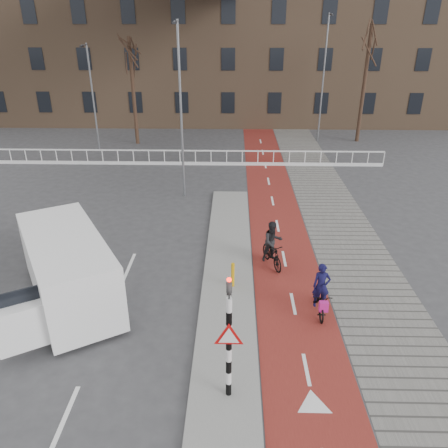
{
  "coord_description": "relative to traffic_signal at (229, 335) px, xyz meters",
  "views": [
    {
      "loc": [
        -0.52,
        -10.04,
        8.66
      ],
      "look_at": [
        -0.88,
        5.0,
        1.5
      ],
      "focal_mm": 35.0,
      "sensor_mm": 36.0,
      "label": 1
    }
  ],
  "objects": [
    {
      "name": "railing",
      "position": [
        -4.4,
        19.02,
        -1.68
      ],
      "size": [
        28.0,
        0.1,
        0.99
      ],
      "color": "silver",
      "rests_on": "ground"
    },
    {
      "name": "streetlight_right",
      "position": [
        6.53,
        25.44,
        2.47
      ],
      "size": [
        0.12,
        0.12,
        8.92
      ],
      "primitive_type": "cylinder",
      "color": "slate",
      "rests_on": "ground"
    },
    {
      "name": "bike_lane",
      "position": [
        2.1,
        12.02,
        -1.98
      ],
      "size": [
        2.5,
        60.0,
        0.01
      ],
      "primitive_type": "cube",
      "color": "maroon",
      "rests_on": "ground"
    },
    {
      "name": "sidewalk",
      "position": [
        4.9,
        12.02,
        -1.98
      ],
      "size": [
        3.0,
        60.0,
        0.01
      ],
      "primitive_type": "cube",
      "color": "slate",
      "rests_on": "ground"
    },
    {
      "name": "cyclist_far",
      "position": [
        1.56,
        6.49,
        -1.22
      ],
      "size": [
        1.02,
        1.75,
        1.83
      ],
      "rotation": [
        0.0,
        0.0,
        0.34
      ],
      "color": "black",
      "rests_on": "bike_lane"
    },
    {
      "name": "ground",
      "position": [
        0.6,
        2.02,
        -1.99
      ],
      "size": [
        120.0,
        120.0,
        0.0
      ],
      "primitive_type": "plane",
      "color": "#38383A",
      "rests_on": "ground"
    },
    {
      "name": "traffic_signal",
      "position": [
        0.0,
        0.0,
        0.0
      ],
      "size": [
        0.8,
        0.8,
        3.68
      ],
      "color": "black",
      "rests_on": "curb_island"
    },
    {
      "name": "tree_right",
      "position": [
        9.52,
        25.29,
        2.13
      ],
      "size": [
        0.27,
        0.27,
        8.25
      ],
      "primitive_type": "cylinder",
      "color": "black",
      "rests_on": "ground"
    },
    {
      "name": "curb_island",
      "position": [
        -0.1,
        6.02,
        -1.93
      ],
      "size": [
        1.8,
        16.0,
        0.12
      ],
      "primitive_type": "cube",
      "color": "gray",
      "rests_on": "ground"
    },
    {
      "name": "streetlight_left",
      "position": [
        -9.52,
        22.12,
        1.58
      ],
      "size": [
        0.12,
        0.12,
        7.15
      ],
      "primitive_type": "cylinder",
      "color": "slate",
      "rests_on": "ground"
    },
    {
      "name": "townhouse_row",
      "position": [
        -2.4,
        34.02,
        5.82
      ],
      "size": [
        46.0,
        10.0,
        15.9
      ],
      "color": "#7F6047",
      "rests_on": "ground"
    },
    {
      "name": "tree_mid",
      "position": [
        -7.22,
        24.23,
        1.75
      ],
      "size": [
        0.27,
        0.27,
        7.47
      ],
      "primitive_type": "cylinder",
      "color": "black",
      "rests_on": "ground"
    },
    {
      "name": "cyclist_near",
      "position": [
        2.87,
        3.6,
        -1.4
      ],
      "size": [
        0.61,
        1.66,
        1.74
      ],
      "rotation": [
        0.0,
        0.0,
        -0.02
      ],
      "color": "black",
      "rests_on": "bike_lane"
    },
    {
      "name": "van",
      "position": [
        -5.31,
        4.1,
        -0.75
      ],
      "size": [
        4.67,
        5.82,
        2.35
      ],
      "rotation": [
        0.0,
        0.0,
        0.54
      ],
      "color": "white",
      "rests_on": "ground"
    },
    {
      "name": "bollard",
      "position": [
        0.08,
        4.88,
        -1.42
      ],
      "size": [
        0.12,
        0.12,
        0.91
      ],
      "primitive_type": "cylinder",
      "color": "#D99D0C",
      "rests_on": "curb_island"
    },
    {
      "name": "streetlight_near",
      "position": [
        -2.56,
        13.67,
        2.3
      ],
      "size": [
        0.12,
        0.12,
        8.57
      ],
      "primitive_type": "cylinder",
      "color": "slate",
      "rests_on": "ground"
    }
  ]
}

